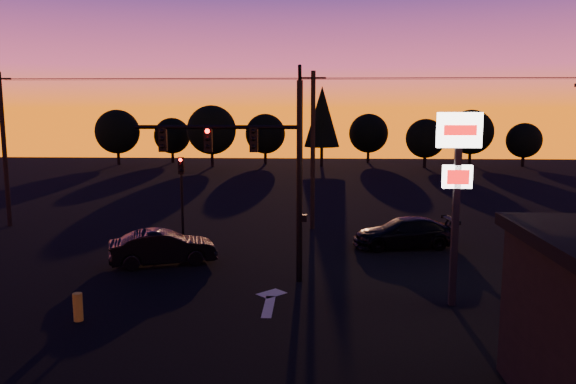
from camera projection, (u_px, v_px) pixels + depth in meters
The scene contains 20 objects.
ground at pixel (251, 317), 18.82m from camera, with size 120.00×120.00×0.00m, color black.
lane_arrow at pixel (270, 300), 20.44m from camera, with size 1.20×3.10×0.01m.
traffic_signal_mast at pixel (259, 160), 22.04m from camera, with size 6.79×0.52×8.58m.
secondary_signal at pixel (182, 185), 29.97m from camera, with size 0.30×0.31×4.35m.
pylon_sign at pixel (458, 168), 19.25m from camera, with size 1.50×0.28×6.80m.
utility_pole_0 at pixel (4, 149), 32.70m from camera, with size 1.40×0.26×9.00m.
utility_pole_1 at pixel (313, 150), 31.88m from camera, with size 1.40×0.26×9.00m.
power_wires at pixel (313, 79), 31.29m from camera, with size 36.00×1.22×0.07m.
bollard at pixel (78, 307), 18.42m from camera, with size 0.31×0.31×0.94m, color gold.
tree_0 at pixel (117, 132), 68.61m from camera, with size 5.36×5.36×6.74m.
tree_1 at pixel (172, 136), 71.40m from camera, with size 4.54×4.54×5.71m.
tree_2 at pixel (212, 130), 66.04m from camera, with size 5.77×5.78×7.26m.
tree_3 at pixel (265, 134), 69.82m from camera, with size 4.95×4.95×6.22m.
tree_4 at pixel (322, 117), 66.21m from camera, with size 4.18×4.18×9.50m.
tree_5 at pixel (369, 133), 71.20m from camera, with size 4.95×4.95×6.22m.
tree_6 at pixel (425, 138), 65.05m from camera, with size 4.54×4.54×5.71m.
tree_7 at pixel (471, 132), 67.65m from camera, with size 5.36×5.36×6.74m.
tree_8 at pixel (524, 140), 66.52m from camera, with size 4.12×4.12×5.19m.
car_mid at pixel (163, 247), 25.07m from camera, with size 1.62×4.66×1.54m, color black.
car_right at pixel (404, 233), 28.11m from camera, with size 2.09×5.15×1.50m, color black.
Camera 1 is at (2.05, -17.91, 6.95)m, focal length 35.00 mm.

